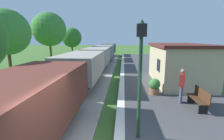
{
  "coord_description": "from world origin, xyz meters",
  "views": [
    {
      "loc": [
        0.5,
        -3.32,
        3.4
      ],
      "look_at": [
        -0.37,
        8.74,
        1.04
      ],
      "focal_mm": 25.93,
      "sensor_mm": 36.0,
      "label": 1
    }
  ],
  "objects_px": {
    "person_waiting": "(182,85)",
    "lamp_post_near": "(141,59)",
    "tree_field_left": "(49,29)",
    "tree_field_distant": "(72,38)",
    "bench_near_hut": "(199,98)",
    "tree_trackside_far": "(6,32)",
    "potted_planter": "(154,86)",
    "station_hut": "(178,63)",
    "freight_train": "(97,57)"
  },
  "relations": [
    {
      "from": "bench_near_hut",
      "to": "potted_planter",
      "type": "height_order",
      "value": "potted_planter"
    },
    {
      "from": "tree_trackside_far",
      "to": "potted_planter",
      "type": "bearing_deg",
      "value": -22.83
    },
    {
      "from": "freight_train",
      "to": "tree_trackside_far",
      "type": "distance_m",
      "value": 8.79
    },
    {
      "from": "freight_train",
      "to": "tree_field_distant",
      "type": "xyz_separation_m",
      "value": [
        -6.34,
        11.06,
        2.16
      ]
    },
    {
      "from": "tree_field_distant",
      "to": "potted_planter",
      "type": "bearing_deg",
      "value": -60.61
    },
    {
      "from": "lamp_post_near",
      "to": "tree_trackside_far",
      "type": "height_order",
      "value": "tree_trackside_far"
    },
    {
      "from": "freight_train",
      "to": "lamp_post_near",
      "type": "bearing_deg",
      "value": -75.13
    },
    {
      "from": "potted_planter",
      "to": "station_hut",
      "type": "bearing_deg",
      "value": 51.86
    },
    {
      "from": "station_hut",
      "to": "lamp_post_near",
      "type": "distance_m",
      "value": 7.83
    },
    {
      "from": "tree_field_distant",
      "to": "tree_field_left",
      "type": "bearing_deg",
      "value": -94.82
    },
    {
      "from": "bench_near_hut",
      "to": "potted_planter",
      "type": "bearing_deg",
      "value": 132.85
    },
    {
      "from": "station_hut",
      "to": "lamp_post_near",
      "type": "bearing_deg",
      "value": -116.03
    },
    {
      "from": "person_waiting",
      "to": "tree_trackside_far",
      "type": "bearing_deg",
      "value": -5.49
    },
    {
      "from": "person_waiting",
      "to": "lamp_post_near",
      "type": "height_order",
      "value": "lamp_post_near"
    },
    {
      "from": "station_hut",
      "to": "potted_planter",
      "type": "bearing_deg",
      "value": -128.14
    },
    {
      "from": "tree_field_left",
      "to": "tree_field_distant",
      "type": "height_order",
      "value": "tree_field_left"
    },
    {
      "from": "freight_train",
      "to": "tree_trackside_far",
      "type": "height_order",
      "value": "tree_trackside_far"
    },
    {
      "from": "tree_trackside_far",
      "to": "tree_field_distant",
      "type": "distance_m",
      "value": 14.43
    },
    {
      "from": "tree_field_left",
      "to": "potted_planter",
      "type": "bearing_deg",
      "value": -46.43
    },
    {
      "from": "person_waiting",
      "to": "station_hut",
      "type": "bearing_deg",
      "value": -84.92
    },
    {
      "from": "person_waiting",
      "to": "potted_planter",
      "type": "distance_m",
      "value": 1.67
    },
    {
      "from": "freight_train",
      "to": "tree_field_distant",
      "type": "height_order",
      "value": "tree_field_distant"
    },
    {
      "from": "lamp_post_near",
      "to": "bench_near_hut",
      "type": "bearing_deg",
      "value": 39.81
    },
    {
      "from": "lamp_post_near",
      "to": "tree_field_distant",
      "type": "height_order",
      "value": "tree_field_distant"
    },
    {
      "from": "potted_planter",
      "to": "person_waiting",
      "type": "bearing_deg",
      "value": -47.89
    },
    {
      "from": "potted_planter",
      "to": "lamp_post_near",
      "type": "bearing_deg",
      "value": -106.79
    },
    {
      "from": "station_hut",
      "to": "tree_trackside_far",
      "type": "height_order",
      "value": "tree_trackside_far"
    },
    {
      "from": "tree_trackside_far",
      "to": "tree_field_left",
      "type": "distance_m",
      "value": 7.09
    },
    {
      "from": "bench_near_hut",
      "to": "lamp_post_near",
      "type": "relative_size",
      "value": 0.41
    },
    {
      "from": "bench_near_hut",
      "to": "person_waiting",
      "type": "xyz_separation_m",
      "value": [
        -0.6,
        0.61,
        0.46
      ]
    },
    {
      "from": "freight_train",
      "to": "tree_field_left",
      "type": "distance_m",
      "value": 8.51
    },
    {
      "from": "station_hut",
      "to": "tree_trackside_far",
      "type": "distance_m",
      "value": 14.93
    },
    {
      "from": "potted_planter",
      "to": "tree_field_left",
      "type": "bearing_deg",
      "value": 133.57
    },
    {
      "from": "freight_train",
      "to": "bench_near_hut",
      "type": "distance_m",
      "value": 12.15
    },
    {
      "from": "person_waiting",
      "to": "potted_planter",
      "type": "height_order",
      "value": "person_waiting"
    },
    {
      "from": "lamp_post_near",
      "to": "tree_field_left",
      "type": "distance_m",
      "value": 19.58
    },
    {
      "from": "station_hut",
      "to": "freight_train",
      "type": "bearing_deg",
      "value": 139.34
    },
    {
      "from": "lamp_post_near",
      "to": "potted_planter",
      "type": "bearing_deg",
      "value": 73.21
    },
    {
      "from": "person_waiting",
      "to": "lamp_post_near",
      "type": "xyz_separation_m",
      "value": [
        -2.37,
        -3.08,
        1.62
      ]
    },
    {
      "from": "lamp_post_near",
      "to": "tree_trackside_far",
      "type": "bearing_deg",
      "value": 139.5
    },
    {
      "from": "tree_trackside_far",
      "to": "lamp_post_near",
      "type": "bearing_deg",
      "value": -40.5
    },
    {
      "from": "person_waiting",
      "to": "potted_planter",
      "type": "relative_size",
      "value": 1.87
    },
    {
      "from": "bench_near_hut",
      "to": "lamp_post_near",
      "type": "bearing_deg",
      "value": -140.19
    },
    {
      "from": "freight_train",
      "to": "lamp_post_near",
      "type": "height_order",
      "value": "lamp_post_near"
    },
    {
      "from": "lamp_post_near",
      "to": "tree_field_left",
      "type": "relative_size",
      "value": 0.54
    },
    {
      "from": "potted_planter",
      "to": "lamp_post_near",
      "type": "xyz_separation_m",
      "value": [
        -1.29,
        -4.28,
        2.08
      ]
    },
    {
      "from": "potted_planter",
      "to": "tree_trackside_far",
      "type": "height_order",
      "value": "tree_trackside_far"
    },
    {
      "from": "station_hut",
      "to": "tree_field_distant",
      "type": "height_order",
      "value": "tree_field_distant"
    },
    {
      "from": "potted_planter",
      "to": "tree_field_left",
      "type": "distance_m",
      "value": 17.34
    },
    {
      "from": "person_waiting",
      "to": "tree_trackside_far",
      "type": "height_order",
      "value": "tree_trackside_far"
    }
  ]
}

